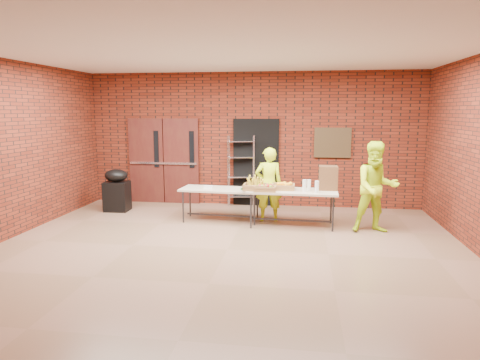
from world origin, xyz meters
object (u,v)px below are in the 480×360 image
table_left (221,191)px  volunteer_woman (269,184)px  covered_grill (117,190)px  table_right (292,193)px  volunteer_man (376,187)px  wire_rack (241,171)px  coffee_dispenser (328,178)px

table_left → volunteer_woman: 1.01m
covered_grill → table_right: bearing=-13.0°
volunteer_man → wire_rack: bearing=138.9°
wire_rack → covered_grill: (-2.76, -0.92, -0.37)m
table_left → table_right: table_right is taller
volunteer_woman → table_right: bearing=133.7°
wire_rack → table_left: size_ratio=1.00×
covered_grill → volunteer_woman: size_ratio=0.63×
table_right → covered_grill: bearing=171.5°
table_left → volunteer_man: (3.06, -0.42, 0.24)m
table_right → coffee_dispenser: size_ratio=3.78×
wire_rack → coffee_dispenser: (1.96, -1.51, 0.11)m
wire_rack → volunteer_man: size_ratio=0.99×
covered_grill → volunteer_man: (5.59, -0.95, 0.38)m
coffee_dispenser → volunteer_man: volunteer_man is taller
wire_rack → covered_grill: size_ratio=1.76×
table_left → covered_grill: bearing=172.1°
coffee_dispenser → volunteer_woman: size_ratio=0.31×
coffee_dispenser → volunteer_man: 0.95m
table_right → table_left: bearing=173.8°
wire_rack → table_right: (1.26, -1.67, -0.19)m
table_right → coffee_dispenser: bearing=15.3°
table_right → wire_rack: bearing=129.1°
table_left → coffee_dispenser: size_ratio=3.59×
volunteer_man → volunteer_woman: bearing=157.3°
wire_rack → table_right: wire_rack is taller
wire_rack → coffee_dispenser: size_ratio=3.59×
table_left → table_right: size_ratio=0.95×
table_left → table_right: bearing=-4.4°
wire_rack → table_left: (-0.22, -1.45, -0.23)m
table_left → table_right: 1.50m
table_left → volunteer_woman: (0.99, 0.14, 0.15)m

